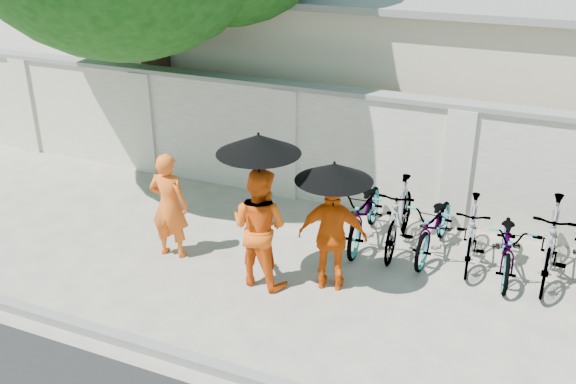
% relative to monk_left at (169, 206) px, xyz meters
% --- Properties ---
extents(ground, '(80.00, 80.00, 0.00)m').
position_rel_monk_left_xyz_m(ground, '(1.71, -0.41, -0.82)').
color(ground, '#AFA58F').
extents(kerb, '(40.00, 0.16, 0.12)m').
position_rel_monk_left_xyz_m(kerb, '(1.71, -2.11, -0.76)').
color(kerb, gray).
rests_on(kerb, ground).
extents(compound_wall, '(20.00, 0.30, 2.00)m').
position_rel_monk_left_xyz_m(compound_wall, '(2.71, 2.79, 0.18)').
color(compound_wall, silver).
rests_on(compound_wall, ground).
extents(building_behind, '(14.00, 6.00, 3.20)m').
position_rel_monk_left_xyz_m(building_behind, '(3.71, 6.59, 0.78)').
color(building_behind, '#C7B891').
rests_on(building_behind, ground).
extents(monk_left, '(0.63, 0.45, 1.64)m').
position_rel_monk_left_xyz_m(monk_left, '(0.00, 0.00, 0.00)').
color(monk_left, orange).
rests_on(monk_left, ground).
extents(monk_center, '(0.92, 0.76, 1.73)m').
position_rel_monk_left_xyz_m(monk_center, '(1.57, -0.16, 0.04)').
color(monk_center, '#F95D0F').
rests_on(monk_center, ground).
extents(parasol_center, '(1.11, 1.11, 1.25)m').
position_rel_monk_left_xyz_m(parasol_center, '(1.62, -0.24, 1.28)').
color(parasol_center, black).
rests_on(parasol_center, ground).
extents(monk_right, '(1.00, 0.58, 1.59)m').
position_rel_monk_left_xyz_m(monk_right, '(2.53, 0.11, -0.02)').
color(monk_right, '#E65309').
rests_on(monk_right, ground).
extents(parasol_right, '(1.02, 1.02, 0.98)m').
position_rel_monk_left_xyz_m(parasol_right, '(2.55, 0.03, 0.95)').
color(parasol_right, black).
rests_on(parasol_right, ground).
extents(bike_0, '(0.79, 1.95, 1.00)m').
position_rel_monk_left_xyz_m(bike_0, '(2.54, 1.60, -0.32)').
color(bike_0, '#9396AB').
rests_on(bike_0, ground).
extents(bike_1, '(0.60, 1.84, 1.09)m').
position_rel_monk_left_xyz_m(bike_1, '(3.08, 1.58, -0.27)').
color(bike_1, '#9396AB').
rests_on(bike_1, ground).
extents(bike_2, '(0.73, 1.81, 0.93)m').
position_rel_monk_left_xyz_m(bike_2, '(3.62, 1.63, -0.35)').
color(bike_2, '#9396AB').
rests_on(bike_2, ground).
extents(bike_3, '(0.62, 1.68, 0.99)m').
position_rel_monk_left_xyz_m(bike_3, '(4.16, 1.59, -0.33)').
color(bike_3, '#9396AB').
rests_on(bike_3, ground).
extents(bike_4, '(0.80, 1.80, 0.91)m').
position_rel_monk_left_xyz_m(bike_4, '(4.70, 1.48, -0.36)').
color(bike_4, '#9396AB').
rests_on(bike_4, ground).
extents(bike_5, '(0.58, 1.93, 1.15)m').
position_rel_monk_left_xyz_m(bike_5, '(5.24, 1.59, -0.24)').
color(bike_5, '#9396AB').
rests_on(bike_5, ground).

